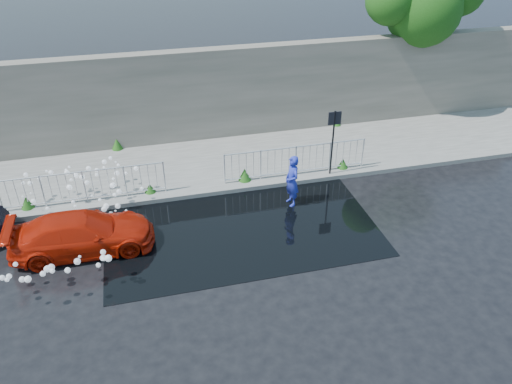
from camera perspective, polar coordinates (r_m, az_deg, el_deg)
ground at (r=14.27m, az=-2.90°, el=-6.45°), size 90.00×90.00×0.00m
pavement at (r=18.37m, az=-6.08°, el=3.16°), size 30.00×4.00×0.15m
curb at (r=16.66m, az=-5.00°, el=-0.02°), size 30.00×0.25×0.16m
retaining_wall at (r=19.61m, az=-7.41°, el=10.84°), size 30.00×0.60×3.50m
puddle at (r=15.13m, az=-1.81°, el=-3.88°), size 8.00×5.00×0.01m
sign_post at (r=17.00m, az=8.84°, el=6.71°), size 0.45×0.06×2.50m
tree at (r=22.15m, az=18.70°, el=19.63°), size 4.98×3.05×6.20m
railing_left at (r=16.61m, az=-19.03°, el=0.74°), size 5.05×0.05×1.10m
railing_right at (r=17.25m, az=4.56°, el=3.72°), size 5.05×0.05×1.10m
weeds at (r=17.80m, az=-6.73°, el=3.09°), size 12.17×3.93×0.44m
water_spray at (r=15.43m, az=-19.49°, el=-1.68°), size 3.65×5.67×1.01m
red_car at (r=14.68m, az=-19.24°, el=-4.50°), size 3.90×1.60×1.13m
person at (r=15.74m, az=4.14°, el=1.25°), size 0.49×0.67×1.70m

